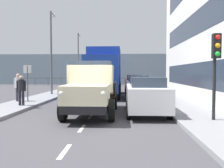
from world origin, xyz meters
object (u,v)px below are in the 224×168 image
object	(u,v)px
lorry_cargo_blue	(105,71)
street_sign	(27,77)
truck_vintage_cream	(91,89)
car_maroon_kerbside_2	(134,83)
car_silver_kerbside_1	(138,87)
traffic_light_near	(216,58)
car_black_oppositeside_0	(82,84)
lamp_post_promenade	(52,45)
pedestrian_couple_a	(18,85)
lamp_post_far	(78,55)
pedestrian_in_dark_coat	(21,88)
car_white_kerbside_near	(146,95)

from	to	relation	value
lorry_cargo_blue	street_sign	distance (m)	6.50
truck_vintage_cream	car_maroon_kerbside_2	xyz separation A→B (m)	(-2.49, -13.21, -0.28)
car_silver_kerbside_1	traffic_light_near	bearing A→B (deg)	105.06
car_black_oppositeside_0	lamp_post_promenade	xyz separation A→B (m)	(2.07, 2.61, 3.31)
truck_vintage_cream	street_sign	world-z (taller)	truck_vintage_cream
lorry_cargo_blue	pedestrian_couple_a	distance (m)	7.08
lamp_post_promenade	lamp_post_far	xyz separation A→B (m)	(-0.15, -10.98, 0.02)
truck_vintage_cream	street_sign	distance (m)	6.19
lamp_post_promenade	car_maroon_kerbside_2	bearing A→B (deg)	-149.50
lamp_post_far	lamp_post_promenade	bearing A→B (deg)	89.20
traffic_light_near	street_sign	world-z (taller)	traffic_light_near
lorry_cargo_blue	car_silver_kerbside_1	distance (m)	3.28
pedestrian_in_dark_coat	pedestrian_couple_a	xyz separation A→B (m)	(0.99, -1.82, 0.06)
pedestrian_in_dark_coat	traffic_light_near	world-z (taller)	traffic_light_near
car_maroon_kerbside_2	lamp_post_far	xyz separation A→B (m)	(6.90, -6.82, 3.33)
car_white_kerbside_near	pedestrian_in_dark_coat	size ratio (longest dim) A/B	2.83
lorry_cargo_blue	car_black_oppositeside_0	size ratio (longest dim) A/B	2.04
car_silver_kerbside_1	traffic_light_near	distance (m)	9.13
car_silver_kerbside_1	pedestrian_in_dark_coat	size ratio (longest dim) A/B	2.70
pedestrian_couple_a	lamp_post_far	world-z (taller)	lamp_post_far
car_white_kerbside_near	street_sign	bearing A→B (deg)	-26.03
lorry_cargo_blue	traffic_light_near	world-z (taller)	lorry_cargo_blue
car_white_kerbside_near	car_maroon_kerbside_2	bearing A→B (deg)	-90.00
pedestrian_in_dark_coat	pedestrian_couple_a	size ratio (longest dim) A/B	0.94
lorry_cargo_blue	car_white_kerbside_near	world-z (taller)	lorry_cargo_blue
car_silver_kerbside_1	street_sign	world-z (taller)	street_sign
lorry_cargo_blue	car_black_oppositeside_0	world-z (taller)	lorry_cargo_blue
traffic_light_near	street_sign	xyz separation A→B (m)	(9.44, -5.69, -0.79)
truck_vintage_cream	traffic_light_near	size ratio (longest dim) A/B	1.76
traffic_light_near	truck_vintage_cream	bearing A→B (deg)	-18.28
truck_vintage_cream	car_maroon_kerbside_2	world-z (taller)	truck_vintage_cream
car_white_kerbside_near	lamp_post_far	size ratio (longest dim) A/B	0.66
pedestrian_couple_a	car_silver_kerbside_1	bearing A→B (deg)	-156.73
car_maroon_kerbside_2	street_sign	world-z (taller)	street_sign
pedestrian_couple_a	truck_vintage_cream	bearing A→B (deg)	143.11
traffic_light_near	lamp_post_promenade	xyz separation A→B (m)	(9.39, -10.65, 1.74)
truck_vintage_cream	car_white_kerbside_near	xyz separation A→B (m)	(-2.49, -0.63, -0.28)
truck_vintage_cream	lorry_cargo_blue	xyz separation A→B (m)	(0.09, -8.74, 0.90)
truck_vintage_cream	lorry_cargo_blue	bearing A→B (deg)	-89.43
pedestrian_couple_a	lamp_post_promenade	bearing A→B (deg)	-95.82
pedestrian_couple_a	car_white_kerbside_near	bearing A→B (deg)	157.14
street_sign	pedestrian_couple_a	bearing A→B (deg)	29.20
lamp_post_promenade	lamp_post_far	distance (m)	10.98
lamp_post_far	street_sign	xyz separation A→B (m)	(0.20, 15.94, -2.55)
car_silver_kerbside_1	truck_vintage_cream	bearing A→B (deg)	70.64
car_white_kerbside_near	traffic_light_near	distance (m)	3.59
lorry_cargo_blue	car_white_kerbside_near	distance (m)	8.59
lorry_cargo_blue	car_maroon_kerbside_2	size ratio (longest dim) A/B	1.81
pedestrian_in_dark_coat	lamp_post_far	distance (m)	18.30
car_maroon_kerbside_2	pedestrian_in_dark_coat	distance (m)	13.00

